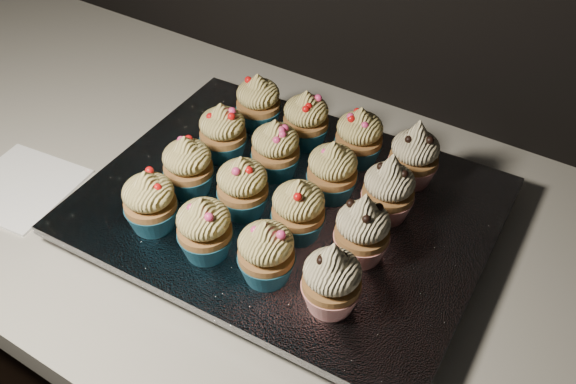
# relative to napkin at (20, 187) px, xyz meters

# --- Properties ---
(worktop) EXTENTS (2.44, 0.64, 0.04)m
(worktop) POSITION_rel_napkin_xyz_m (0.52, 0.15, -0.02)
(worktop) COLOR beige
(worktop) RESTS_ON cabinet
(napkin) EXTENTS (0.15, 0.15, 0.00)m
(napkin) POSITION_rel_napkin_xyz_m (0.00, 0.00, 0.00)
(napkin) COLOR white
(napkin) RESTS_ON worktop
(baking_tray) EXTENTS (0.47, 0.36, 0.02)m
(baking_tray) POSITION_rel_napkin_xyz_m (0.34, 0.14, 0.01)
(baking_tray) COLOR black
(baking_tray) RESTS_ON worktop
(foil_lining) EXTENTS (0.51, 0.40, 0.01)m
(foil_lining) POSITION_rel_napkin_xyz_m (0.34, 0.14, 0.03)
(foil_lining) COLOR silver
(foil_lining) RESTS_ON baking_tray
(cupcake_0) EXTENTS (0.06, 0.06, 0.08)m
(cupcake_0) POSITION_rel_napkin_xyz_m (0.23, 0.02, 0.07)
(cupcake_0) COLOR #17556F
(cupcake_0) RESTS_ON foil_lining
(cupcake_1) EXTENTS (0.06, 0.06, 0.08)m
(cupcake_1) POSITION_rel_napkin_xyz_m (0.31, 0.02, 0.07)
(cupcake_1) COLOR #17556F
(cupcake_1) RESTS_ON foil_lining
(cupcake_2) EXTENTS (0.06, 0.06, 0.08)m
(cupcake_2) POSITION_rel_napkin_xyz_m (0.38, 0.03, 0.07)
(cupcake_2) COLOR #17556F
(cupcake_2) RESTS_ON foil_lining
(cupcake_3) EXTENTS (0.06, 0.06, 0.10)m
(cupcake_3) POSITION_rel_napkin_xyz_m (0.46, 0.03, 0.07)
(cupcake_3) COLOR red
(cupcake_3) RESTS_ON foil_lining
(cupcake_4) EXTENTS (0.06, 0.06, 0.08)m
(cupcake_4) POSITION_rel_napkin_xyz_m (0.22, 0.09, 0.07)
(cupcake_4) COLOR #17556F
(cupcake_4) RESTS_ON foil_lining
(cupcake_5) EXTENTS (0.06, 0.06, 0.08)m
(cupcake_5) POSITION_rel_napkin_xyz_m (0.30, 0.10, 0.07)
(cupcake_5) COLOR #17556F
(cupcake_5) RESTS_ON foil_lining
(cupcake_6) EXTENTS (0.06, 0.06, 0.08)m
(cupcake_6) POSITION_rel_napkin_xyz_m (0.38, 0.10, 0.07)
(cupcake_6) COLOR #17556F
(cupcake_6) RESTS_ON foil_lining
(cupcake_7) EXTENTS (0.06, 0.06, 0.10)m
(cupcake_7) POSITION_rel_napkin_xyz_m (0.46, 0.11, 0.07)
(cupcake_7) COLOR red
(cupcake_7) RESTS_ON foil_lining
(cupcake_8) EXTENTS (0.06, 0.06, 0.08)m
(cupcake_8) POSITION_rel_napkin_xyz_m (0.22, 0.17, 0.07)
(cupcake_8) COLOR #17556F
(cupcake_8) RESTS_ON foil_lining
(cupcake_9) EXTENTS (0.06, 0.06, 0.08)m
(cupcake_9) POSITION_rel_napkin_xyz_m (0.30, 0.18, 0.07)
(cupcake_9) COLOR #17556F
(cupcake_9) RESTS_ON foil_lining
(cupcake_10) EXTENTS (0.06, 0.06, 0.08)m
(cupcake_10) POSITION_rel_napkin_xyz_m (0.38, 0.18, 0.07)
(cupcake_10) COLOR #17556F
(cupcake_10) RESTS_ON foil_lining
(cupcake_11) EXTENTS (0.06, 0.06, 0.10)m
(cupcake_11) POSITION_rel_napkin_xyz_m (0.45, 0.19, 0.07)
(cupcake_11) COLOR red
(cupcake_11) RESTS_ON foil_lining
(cupcake_12) EXTENTS (0.06, 0.06, 0.08)m
(cupcake_12) POSITION_rel_napkin_xyz_m (0.22, 0.25, 0.07)
(cupcake_12) COLOR #17556F
(cupcake_12) RESTS_ON foil_lining
(cupcake_13) EXTENTS (0.06, 0.06, 0.08)m
(cupcake_13) POSITION_rel_napkin_xyz_m (0.30, 0.26, 0.07)
(cupcake_13) COLOR #17556F
(cupcake_13) RESTS_ON foil_lining
(cupcake_14) EXTENTS (0.06, 0.06, 0.08)m
(cupcake_14) POSITION_rel_napkin_xyz_m (0.37, 0.26, 0.07)
(cupcake_14) COLOR #17556F
(cupcake_14) RESTS_ON foil_lining
(cupcake_15) EXTENTS (0.06, 0.06, 0.10)m
(cupcake_15) POSITION_rel_napkin_xyz_m (0.45, 0.26, 0.07)
(cupcake_15) COLOR red
(cupcake_15) RESTS_ON foil_lining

